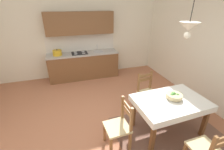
{
  "coord_description": "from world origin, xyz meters",
  "views": [
    {
      "loc": [
        -0.49,
        -2.61,
        2.43
      ],
      "look_at": [
        0.38,
        0.13,
        1.08
      ],
      "focal_mm": 24.59,
      "sensor_mm": 36.0,
      "label": 1
    }
  ],
  "objects": [
    {
      "name": "dining_table",
      "position": [
        1.32,
        -0.61,
        0.62
      ],
      "size": [
        1.39,
        0.95,
        0.75
      ],
      "color": "brown",
      "rests_on": "ground_plane"
    },
    {
      "name": "dining_chair_kitchen_side",
      "position": [
        1.31,
        0.2,
        0.44
      ],
      "size": [
        0.47,
        0.47,
        0.93
      ],
      "color": "#D1BC89",
      "rests_on": "ground_plane"
    },
    {
      "name": "dining_chair_tv_side",
      "position": [
        0.26,
        -0.66,
        0.44
      ],
      "size": [
        0.44,
        0.44,
        0.93
      ],
      "color": "#D1BC89",
      "rests_on": "ground_plane"
    },
    {
      "name": "fruit_bowl",
      "position": [
        1.41,
        -0.58,
        0.81
      ],
      "size": [
        0.3,
        0.3,
        0.12
      ],
      "color": "tan",
      "rests_on": "dining_table"
    },
    {
      "name": "kitchen_cabinetry",
      "position": [
        0.08,
        2.52,
        0.86
      ],
      "size": [
        2.37,
        0.63,
        2.2
      ],
      "color": "brown",
      "rests_on": "ground_plane"
    },
    {
      "name": "wall_right",
      "position": [
        2.87,
        0.0,
        2.05
      ],
      "size": [
        0.12,
        6.18,
        4.1
      ],
      "primitive_type": "cube",
      "color": "silver",
      "rests_on": "ground_plane"
    },
    {
      "name": "area_rug",
      "position": [
        1.32,
        -0.71,
        0.0
      ],
      "size": [
        2.1,
        1.6,
        0.01
      ],
      "primitive_type": "cube",
      "color": "brown",
      "rests_on": "ground_plane"
    },
    {
      "name": "ground_plane",
      "position": [
        0.0,
        0.0,
        -0.05
      ],
      "size": [
        6.22,
        6.18,
        0.1
      ],
      "primitive_type": "cube",
      "color": "#AD6B4C"
    },
    {
      "name": "wall_back",
      "position": [
        0.0,
        2.85,
        2.05
      ],
      "size": [
        6.22,
        0.12,
        4.1
      ],
      "primitive_type": "cube",
      "color": "silver",
      "rests_on": "ground_plane"
    },
    {
      "name": "pendant_lamp",
      "position": [
        1.46,
        -0.54,
        2.08
      ],
      "size": [
        0.32,
        0.32,
        0.8
      ],
      "color": "black"
    }
  ]
}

